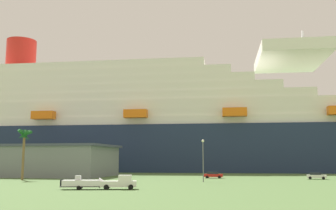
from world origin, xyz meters
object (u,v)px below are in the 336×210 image
object	(u,v)px
small_boat_on_trailer	(86,183)
palm_tree	(24,139)
parked_car_yellow_taxi	(28,174)
street_lamp	(203,155)
parked_car_red_hatchback	(213,175)
pickup_truck	(120,183)
cruise_ship	(104,128)
parked_car_white_van	(316,176)

from	to	relation	value
small_boat_on_trailer	palm_tree	bearing A→B (deg)	135.35
small_boat_on_trailer	parked_car_yellow_taxi	xyz separation A→B (m)	(-29.72, 36.99, -0.13)
street_lamp	parked_car_red_hatchback	xyz separation A→B (m)	(1.37, 15.80, -4.77)
pickup_truck	palm_tree	distance (m)	37.63
small_boat_on_trailer	palm_tree	world-z (taller)	palm_tree
street_lamp	pickup_truck	bearing A→B (deg)	-118.55
cruise_ship	street_lamp	xyz separation A→B (m)	(43.23, -65.68, -10.96)
small_boat_on_trailer	palm_tree	size ratio (longest dim) A/B	0.71
palm_tree	pickup_truck	bearing A→B (deg)	-37.70
palm_tree	parked_car_white_van	world-z (taller)	palm_tree
pickup_truck	small_boat_on_trailer	bearing A→B (deg)	-168.12
cruise_ship	pickup_truck	size ratio (longest dim) A/B	48.16
cruise_ship	parked_car_red_hatchback	bearing A→B (deg)	-48.21
street_lamp	parked_car_yellow_taxi	bearing A→B (deg)	162.65
pickup_truck	parked_car_white_van	size ratio (longest dim) A/B	1.28
palm_tree	parked_car_yellow_taxi	xyz separation A→B (m)	(-5.85, 13.41, -8.24)
parked_car_white_van	parked_car_yellow_taxi	distance (m)	71.76
parked_car_red_hatchback	parked_car_white_van	world-z (taller)	same
parked_car_red_hatchback	palm_tree	bearing A→B (deg)	-160.79
pickup_truck	parked_car_red_hatchback	world-z (taller)	pickup_truck
small_boat_on_trailer	palm_tree	xyz separation A→B (m)	(-23.87, 23.58, 8.11)
palm_tree	street_lamp	bearing A→B (deg)	-1.60
parked_car_yellow_taxi	palm_tree	bearing A→B (deg)	-66.45
pickup_truck	parked_car_yellow_taxi	distance (m)	50.09
street_lamp	parked_car_yellow_taxi	xyz separation A→B (m)	(-46.55, 14.55, -4.77)
cruise_ship	parked_car_red_hatchback	distance (m)	68.73
palm_tree	parked_car_white_van	distance (m)	67.74
parked_car_red_hatchback	parked_car_white_van	xyz separation A→B (m)	(23.84, -1.39, 0.00)
cruise_ship	parked_car_yellow_taxi	size ratio (longest dim) A/B	61.12
street_lamp	parked_car_red_hatchback	bearing A→B (deg)	85.06
cruise_ship	small_boat_on_trailer	size ratio (longest dim) A/B	35.08
small_boat_on_trailer	parked_car_red_hatchback	xyz separation A→B (m)	(18.20, 38.24, -0.13)
parked_car_red_hatchback	parked_car_white_van	distance (m)	23.88
pickup_truck	parked_car_yellow_taxi	bearing A→B (deg)	134.23
cruise_ship	small_boat_on_trailer	world-z (taller)	cruise_ship
parked_car_yellow_taxi	parked_car_red_hatchback	bearing A→B (deg)	1.50
small_boat_on_trailer	cruise_ship	bearing A→B (deg)	106.67
palm_tree	parked_car_yellow_taxi	distance (m)	16.79
small_boat_on_trailer	street_lamp	bearing A→B (deg)	53.13
parked_car_white_van	parked_car_yellow_taxi	world-z (taller)	same
cruise_ship	parked_car_red_hatchback	world-z (taller)	cruise_ship
cruise_ship	palm_tree	size ratio (longest dim) A/B	24.76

